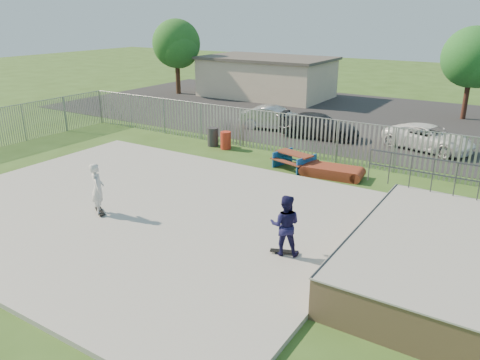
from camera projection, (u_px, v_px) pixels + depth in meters
The scene contains 19 objects.
ground at pixel (142, 211), 16.40m from camera, with size 120.00×120.00×0.00m, color #31511B.
concrete_slab at pixel (142, 209), 16.38m from camera, with size 15.00×12.00×0.15m, color #A1A19C.
quarter_pipe at pixel (435, 256), 12.24m from camera, with size 5.50×7.05×2.19m.
fence at pixel (237, 156), 19.20m from camera, with size 26.04×16.02×2.00m.
picnic_table at pixel (294, 160), 20.81m from camera, with size 1.99×1.77×0.71m.
funbox at pixel (332, 172), 19.80m from camera, with size 2.30×1.33×0.44m.
trash_bin_red at pixel (226, 140), 23.74m from camera, with size 0.54×0.54×0.89m, color #AA291A.
trash_bin_grey at pixel (213, 137), 24.27m from camera, with size 0.58×0.58×0.96m, color #2A292C.
parking_lot at pixel (340, 116), 31.49m from camera, with size 40.00×18.00×0.02m, color black.
car_silver at pixel (274, 118), 27.59m from camera, with size 1.42×4.07×1.34m, color #BBBBC0.
car_dark at pixel (319, 126), 25.79m from camera, with size 1.82×4.48×1.30m, color black.
car_white at pixel (429, 138), 23.48m from camera, with size 2.05×4.44×1.23m, color white.
building at pixel (266, 77), 38.16m from camera, with size 10.40×6.40×3.20m.
tree_left at pixel (176, 44), 38.67m from camera, with size 3.97×3.97×6.12m.
tree_mid at pixel (473, 57), 29.22m from camera, with size 3.78×3.78×5.83m.
skateboard_a at pixel (284, 252), 13.22m from camera, with size 0.82×0.48×0.08m.
skateboard_b at pixel (100, 212), 15.88m from camera, with size 0.79×0.58×0.08m.
skater_navy at pixel (285, 225), 12.93m from camera, with size 0.86×0.67×1.76m, color #14143E.
skater_white at pixel (98, 189), 15.59m from camera, with size 0.64×0.42×1.76m, color silver.
Camera 1 is at (10.99, -10.86, 6.58)m, focal length 35.00 mm.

